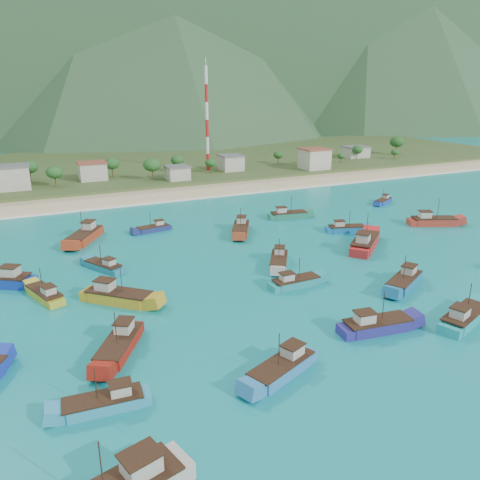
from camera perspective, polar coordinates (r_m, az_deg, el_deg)
name	(u,v)px	position (r m, az deg, el deg)	size (l,w,h in m)	color
ground	(244,292)	(80.66, 0.48, -6.40)	(600.00, 600.00, 0.00)	#0C897F
beach	(137,197)	(152.31, -12.44, 5.09)	(400.00, 18.00, 1.20)	beige
land	(104,168)	(211.25, -16.23, 8.41)	(400.00, 110.00, 2.40)	#385123
surf_line	(144,204)	(143.28, -11.57, 4.33)	(400.00, 2.50, 0.08)	white
village	(147,169)	(175.21, -11.27, 8.46)	(208.99, 29.74, 7.77)	beige
vegetation	(106,170)	(173.91, -16.02, 8.20)	(273.93, 25.86, 9.06)	#235623
radio_tower	(207,120)	(186.99, -4.05, 14.43)	(1.20, 1.20, 39.16)	red
boat_2	(346,229)	(116.10, 12.79, 1.29)	(10.03, 5.68, 5.69)	#1466AC
boat_3	(365,244)	(105.13, 14.96, -0.42)	(13.10, 11.95, 8.11)	red
boat_4	(282,368)	(59.62, 5.20, -15.33)	(11.18, 7.02, 6.37)	#2D78B8
boat_5	(153,229)	(115.76, -10.52, 1.34)	(8.86, 3.81, 5.07)	navy
boat_9	(376,326)	(71.17, 16.26, -10.04)	(11.43, 4.69, 6.56)	navy
boat_10	(464,318)	(77.94, 25.64, -8.60)	(11.74, 6.92, 6.66)	teal
boat_12	(279,261)	(92.81, 4.77, -2.58)	(8.09, 10.36, 6.10)	#B5ACA4
boat_13	(118,297)	(79.39, -14.69, -6.75)	(11.31, 10.81, 7.14)	#BC911F
boat_14	(104,267)	(93.70, -16.25, -3.17)	(6.77, 9.15, 5.32)	teal
boat_15	(105,404)	(56.13, -16.11, -18.64)	(9.77, 3.55, 5.66)	#2A93BC
boat_17	(241,229)	(112.50, 0.11, 1.32)	(8.55, 11.74, 6.81)	#94381E
boat_19	(85,236)	(112.45, -18.36, 0.43)	(9.96, 12.92, 7.59)	#AC3519
boat_20	(288,215)	(125.70, 5.87, 3.01)	(10.90, 4.80, 6.22)	#217259
boat_21	(295,283)	(83.30, 6.74, -5.22)	(9.63, 3.03, 5.65)	teal
boat_23	(45,295)	(84.62, -22.68, -6.22)	(5.90, 9.88, 5.61)	gold
boat_25	(120,345)	(65.81, -14.44, -12.33)	(8.62, 11.31, 6.62)	maroon
boat_26	(0,281)	(93.29, -27.24, -4.41)	(12.28, 9.46, 7.21)	#11319B
boat_28	(383,202)	(147.65, 17.07, 4.50)	(8.53, 6.04, 4.92)	#1B3EA6
boat_29	(404,282)	(87.65, 19.39, -4.85)	(11.29, 8.11, 6.54)	#1A6A9C
boat_30	(433,222)	(128.39, 22.45, 2.09)	(12.54, 8.04, 7.16)	#AA2F22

